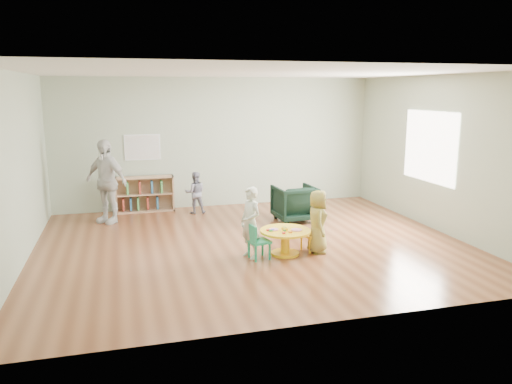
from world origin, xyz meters
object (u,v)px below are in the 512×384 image
at_px(kid_chair_left, 257,240).
at_px(adult_caretaker, 106,181).
at_px(kid_chair_right, 313,233).
at_px(armchair, 295,203).
at_px(activity_table, 285,237).
at_px(child_right, 318,221).
at_px(toddler, 195,193).
at_px(child_left, 251,223).
at_px(bookshelf, 144,194).

height_order(kid_chair_left, adult_caretaker, adult_caretaker).
xyz_separation_m(kid_chair_right, armchair, (0.33, 1.83, 0.08)).
bearing_deg(activity_table, child_right, -2.77).
bearing_deg(child_right, adult_caretaker, 63.29).
xyz_separation_m(kid_chair_left, toddler, (-0.47, 3.14, 0.14)).
distance_m(child_right, toddler, 3.41).
bearing_deg(toddler, child_right, 120.03).
height_order(toddler, adult_caretaker, adult_caretaker).
bearing_deg(kid_chair_right, child_left, 76.67).
distance_m(kid_chair_left, child_left, 0.29).
distance_m(child_right, adult_caretaker, 4.28).
bearing_deg(kid_chair_right, bookshelf, 18.34).
distance_m(activity_table, armchair, 2.09).
bearing_deg(armchair, child_right, 77.98).
height_order(kid_chair_right, toddler, toddler).
bearing_deg(kid_chair_right, child_right, 175.52).
relative_size(child_right, adult_caretaker, 0.62).
bearing_deg(child_right, toddler, 39.73).
bearing_deg(kid_chair_left, toddler, 177.15).
relative_size(kid_chair_right, bookshelf, 0.43).
xyz_separation_m(armchair, toddler, (-1.79, 1.12, 0.08)).
relative_size(child_left, toddler, 1.26).
relative_size(child_right, toddler, 1.15).
relative_size(child_left, adult_caretaker, 0.68).
height_order(activity_table, toddler, toddler).
xyz_separation_m(activity_table, kid_chair_right, (0.50, 0.09, -0.00)).
bearing_deg(toddler, bookshelf, -20.24).
xyz_separation_m(kid_chair_right, bookshelf, (-2.48, 3.42, 0.09)).
relative_size(armchair, toddler, 0.89).
height_order(kid_chair_left, toddler, toddler).
height_order(kid_chair_right, adult_caretaker, adult_caretaker).
bearing_deg(child_right, child_left, 102.13).
relative_size(activity_table, armchair, 1.02).
xyz_separation_m(bookshelf, adult_caretaker, (-0.74, -0.75, 0.44)).
bearing_deg(child_left, toddler, 164.68).
distance_m(toddler, adult_caretaker, 1.82).
relative_size(activity_table, kid_chair_left, 1.45).
relative_size(kid_chair_right, armchair, 0.66).
distance_m(kid_chair_left, child_right, 1.04).
bearing_deg(bookshelf, child_left, -67.91).
xyz_separation_m(activity_table, kid_chair_left, (-0.49, -0.10, 0.02)).
height_order(armchair, toddler, toddler).
xyz_separation_m(kid_chair_left, child_left, (-0.07, 0.11, 0.26)).
distance_m(activity_table, kid_chair_right, 0.51).
xyz_separation_m(kid_chair_left, bookshelf, (-1.49, 3.61, 0.07)).
relative_size(armchair, child_right, 0.77).
relative_size(kid_chair_right, child_left, 0.47).
bearing_deg(armchair, adult_caretaker, -16.32).
bearing_deg(child_left, armchair, 121.11).
relative_size(kid_chair_left, bookshelf, 0.46).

